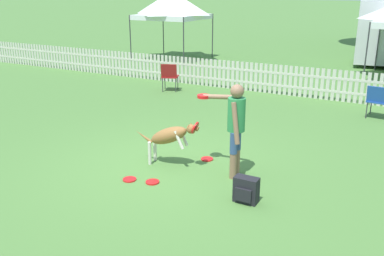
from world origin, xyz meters
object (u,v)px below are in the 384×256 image
frisbee_near_handler (152,182)px  handler_person (234,120)px  frisbee_near_dog (207,159)px  frisbee_midfield (130,179)px  leaping_dog (170,136)px  backpack_on_grass (246,190)px  canopy_tent_secondary (172,5)px  folding_chair_green_right (379,99)px  folding_chair_center (170,75)px

frisbee_near_handler → handler_person: bearing=41.2°
frisbee_near_dog → frisbee_midfield: (-0.70, -1.38, 0.00)m
leaping_dog → frisbee_midfield: size_ratio=5.57×
frisbee_near_dog → leaping_dog: bearing=-130.1°
backpack_on_grass → canopy_tent_secondary: canopy_tent_secondary is taller
frisbee_near_handler → folding_chair_green_right: (2.69, 5.51, 0.46)m
frisbee_near_dog → frisbee_midfield: same height
handler_person → leaping_dog: size_ratio=1.27×
leaping_dog → handler_person: bearing=90.3°
leaping_dog → folding_chair_center: (-2.99, 4.84, -0.04)m
handler_person → frisbee_near_handler: bearing=124.9°
folding_chair_green_right → leaping_dog: bearing=65.4°
frisbee_midfield → canopy_tent_secondary: size_ratio=0.08×
frisbee_near_dog → canopy_tent_secondary: bearing=124.2°
leaping_dog → folding_chair_center: leaping_dog is taller
folding_chair_center → folding_chair_green_right: size_ratio=1.05×
leaping_dog → frisbee_near_dog: bearing=133.6°
frisbee_midfield → frisbee_near_handler: bearing=14.4°
folding_chair_green_right → canopy_tent_secondary: 10.62m
handler_person → leaping_dog: bearing=90.3°
frisbee_near_handler → frisbee_near_dog: bearing=75.7°
frisbee_near_dog → folding_chair_green_right: (2.37, 4.23, 0.46)m
frisbee_near_dog → folding_chair_center: size_ratio=0.26×
handler_person → folding_chair_center: 6.27m
backpack_on_grass → folding_chair_center: 7.19m
leaping_dog → frisbee_midfield: 1.03m
frisbee_midfield → folding_chair_center: folding_chair_center is taller
leaping_dog → frisbee_near_handler: leaping_dog is taller
handler_person → canopy_tent_secondary: bearing=29.5°
frisbee_near_dog → backpack_on_grass: 1.69m
backpack_on_grass → frisbee_midfield: bearing=-173.8°
frisbee_near_dog → frisbee_near_handler: bearing=-104.3°
frisbee_near_handler → folding_chair_center: folding_chair_center is taller
handler_person → frisbee_midfield: 1.93m
frisbee_near_dog → folding_chair_green_right: folding_chair_green_right is taller
leaping_dog → frisbee_near_handler: 0.93m
canopy_tent_secondary → frisbee_midfield: bearing=-62.0°
frisbee_near_dog → backpack_on_grass: size_ratio=0.57×
handler_person → folding_chair_green_right: size_ratio=1.93×
backpack_on_grass → canopy_tent_secondary: 13.50m
frisbee_near_handler → frisbee_midfield: size_ratio=1.00×
folding_chair_green_right → frisbee_midfield: bearing=67.3°
leaping_dog → folding_chair_green_right: bearing=143.1°
leaping_dog → folding_chair_center: bearing=-154.6°
leaping_dog → canopy_tent_secondary: 12.02m
frisbee_near_dog → folding_chair_center: 5.53m
canopy_tent_secondary → backpack_on_grass: bearing=-54.3°
frisbee_midfield → handler_person: bearing=35.2°
handler_person → frisbee_midfield: handler_person is taller
handler_person → frisbee_near_handler: 1.63m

